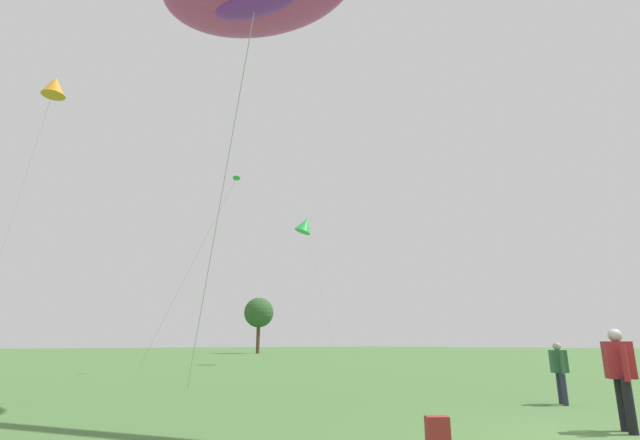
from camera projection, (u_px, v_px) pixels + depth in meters
name	position (u px, v px, depth m)	size (l,w,h in m)	color
person_child_front	(620.00, 371.00, 7.68)	(0.48, 0.47, 1.62)	black
person_navy_jacket	(560.00, 368.00, 11.05)	(0.40, 0.41, 1.40)	#282D42
backpack	(438.00, 434.00, 6.20)	(0.30, 0.20, 0.44)	maroon
small_kite_streamer_purple	(305.00, 225.00, 33.67)	(1.92, 4.10, 10.35)	green
small_kite_diamond_red	(233.00, 185.00, 24.78)	(3.64, 3.36, 10.02)	green
small_kite_bird_shape	(55.00, 87.00, 27.13)	(2.45, 3.97, 16.38)	orange
tree_oak_left	(259.00, 313.00, 67.15)	(4.21, 4.21, 7.77)	#513823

